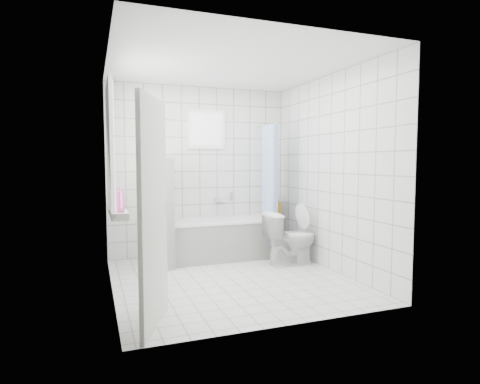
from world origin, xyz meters
name	(u,v)px	position (x,y,z in m)	size (l,w,h in m)	color
ground	(231,279)	(0.00, 0.00, 0.00)	(3.00, 3.00, 0.00)	white
ceiling	(231,64)	(0.00, 0.00, 2.60)	(3.00, 3.00, 0.00)	white
wall_back	(200,171)	(0.00, 1.50, 1.30)	(2.80, 0.02, 2.60)	white
wall_front	(288,179)	(0.00, -1.50, 1.30)	(2.80, 0.02, 2.60)	white
wall_left	(110,175)	(-1.40, 0.00, 1.30)	(0.02, 3.00, 2.60)	white
wall_right	(330,173)	(1.40, 0.00, 1.30)	(0.02, 3.00, 2.60)	white
window_left	(112,149)	(-1.35, 0.30, 1.60)	(0.01, 0.90, 1.40)	white
window_back	(207,129)	(0.10, 1.46, 1.95)	(0.50, 0.01, 0.50)	white
window_sill	(118,212)	(-1.31, 0.30, 0.86)	(0.18, 1.02, 0.08)	white
door	(154,214)	(-1.09, -1.11, 1.00)	(0.04, 0.80, 2.00)	silver
bathtub	(221,238)	(0.22, 1.12, 0.29)	(1.59, 0.77, 0.58)	white
partition_wall	(164,211)	(-0.64, 1.07, 0.75)	(0.15, 0.85, 1.50)	white
tiled_ledge	(275,233)	(1.24, 1.38, 0.28)	(0.40, 0.24, 0.55)	white
toilet	(291,238)	(1.03, 0.41, 0.37)	(0.42, 0.73, 0.75)	white
curtain_rod	(266,126)	(0.95, 1.10, 2.00)	(0.02, 0.02, 0.80)	silver
shower_curtain	(269,185)	(0.95, 0.97, 1.10)	(0.14, 0.48, 1.78)	#5292F1
tub_faucet	(220,199)	(0.32, 1.46, 0.85)	(0.18, 0.06, 0.06)	silver
sill_bottles	(119,200)	(-1.30, 0.14, 1.02)	(0.12, 0.74, 0.28)	#B15889
ledge_bottles	(276,209)	(1.24, 1.34, 0.67)	(0.17, 0.18, 0.26)	orange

